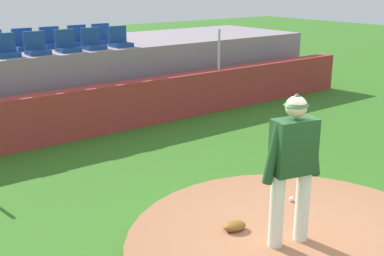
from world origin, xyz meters
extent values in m
cylinder|color=#A16746|center=(0.00, 0.00, 0.14)|extent=(4.23, 4.23, 0.28)
cylinder|color=white|center=(-0.30, 0.13, 0.72)|extent=(0.17, 0.17, 0.89)
cylinder|color=white|center=(0.05, 0.05, 0.72)|extent=(0.17, 0.17, 0.89)
cube|color=#1E4723|center=(-0.13, 0.09, 1.49)|extent=(0.55, 0.38, 0.64)
cylinder|color=#1E4723|center=(-0.39, 0.15, 1.45)|extent=(0.27, 0.17, 0.73)
cylinder|color=#1E4723|center=(0.13, 0.03, 1.45)|extent=(0.26, 0.17, 0.73)
sphere|color=beige|center=(-0.13, 0.09, 1.95)|extent=(0.25, 0.25, 0.25)
cone|color=#1E4723|center=(-0.13, 0.09, 2.04)|extent=(0.34, 0.34, 0.14)
sphere|color=white|center=(0.75, 0.81, 0.31)|extent=(0.07, 0.07, 0.07)
ellipsoid|color=brown|center=(-0.44, 0.69, 0.33)|extent=(0.34, 0.26, 0.11)
cube|color=#A1332F|center=(0.00, 6.17, 0.53)|extent=(16.74, 0.40, 1.06)
cylinder|color=silver|center=(3.90, 6.17, 1.58)|extent=(0.06, 0.06, 1.03)
cube|color=gray|center=(0.00, 8.66, 0.84)|extent=(15.84, 3.44, 1.69)
cube|color=navy|center=(-1.03, 7.41, 1.74)|extent=(0.48, 0.44, 0.10)
cube|color=navy|center=(-1.03, 7.59, 1.99)|extent=(0.48, 0.08, 0.40)
cube|color=navy|center=(-0.37, 7.37, 1.74)|extent=(0.48, 0.44, 0.10)
cube|color=navy|center=(-0.37, 7.55, 1.99)|extent=(0.48, 0.08, 0.40)
cube|color=navy|center=(0.36, 7.37, 1.74)|extent=(0.48, 0.44, 0.10)
cube|color=navy|center=(0.36, 7.55, 1.99)|extent=(0.48, 0.08, 0.40)
cube|color=navy|center=(1.02, 7.40, 1.74)|extent=(0.48, 0.44, 0.10)
cube|color=navy|center=(1.02, 7.58, 1.99)|extent=(0.48, 0.08, 0.40)
cube|color=navy|center=(1.75, 7.41, 1.74)|extent=(0.48, 0.44, 0.10)
cube|color=navy|center=(1.75, 7.59, 1.99)|extent=(0.48, 0.08, 0.40)
cube|color=navy|center=(-0.34, 8.27, 1.74)|extent=(0.48, 0.44, 0.10)
cube|color=navy|center=(-0.34, 8.45, 1.99)|extent=(0.48, 0.08, 0.40)
cube|color=navy|center=(0.33, 8.27, 1.74)|extent=(0.48, 0.44, 0.10)
cube|color=navy|center=(0.33, 8.45, 1.99)|extent=(0.48, 0.08, 0.40)
cube|color=navy|center=(1.07, 8.29, 1.74)|extent=(0.48, 0.44, 0.10)
cube|color=navy|center=(1.07, 8.47, 1.99)|extent=(0.48, 0.08, 0.40)
cube|color=navy|center=(1.74, 8.31, 1.74)|extent=(0.48, 0.44, 0.10)
cube|color=navy|center=(1.74, 8.49, 1.99)|extent=(0.48, 0.08, 0.40)
camera|label=1|loc=(-4.14, -3.32, 3.28)|focal=45.29mm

